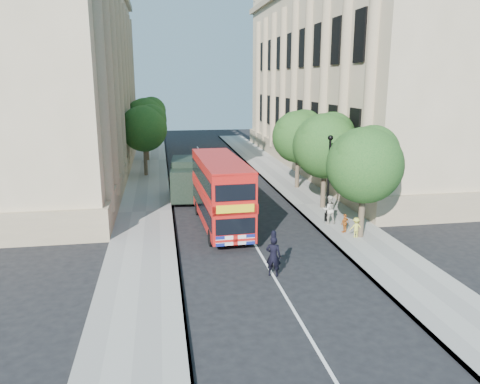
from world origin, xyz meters
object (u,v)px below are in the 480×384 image
lamp_post (328,182)px  woman_pedestrian (329,210)px  double_decker_bus (221,191)px  box_van (187,180)px  police_constable (273,256)px

lamp_post → woman_pedestrian: (-0.06, -0.45, -1.55)m
lamp_post → double_decker_bus: (-6.36, 0.25, -0.33)m
box_van → lamp_post: bearing=-36.9°
double_decker_bus → box_van: bearing=100.7°
lamp_post → box_van: size_ratio=1.00×
lamp_post → woman_pedestrian: size_ratio=3.06×
police_constable → woman_pedestrian: 8.19m
double_decker_bus → woman_pedestrian: (6.30, -0.70, -1.22)m
lamp_post → woman_pedestrian: 1.61m
double_decker_bus → lamp_post: bearing=-4.4°
double_decker_bus → box_van: size_ratio=1.67×
double_decker_bus → box_van: 7.01m
lamp_post → double_decker_bus: lamp_post is taller
double_decker_bus → police_constable: bearing=-81.6°
lamp_post → police_constable: (-5.01, -6.98, -1.60)m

